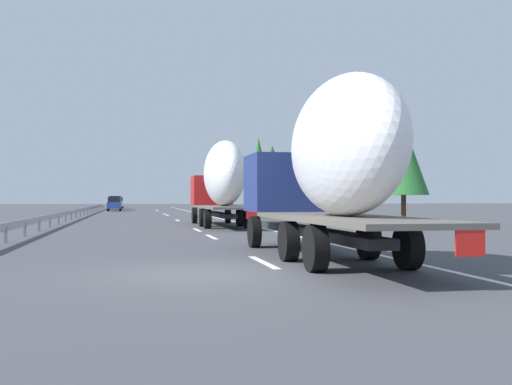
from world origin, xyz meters
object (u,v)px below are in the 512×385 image
Objects in this scene: truck_trailing at (329,163)px; car_red_compact at (115,203)px; truck_lead at (222,180)px; road_sign at (229,192)px; car_white_van at (118,203)px; car_blue_sedan at (114,204)px.

truck_trailing is 75.47m from car_red_compact.
truck_lead is 4.10× the size of road_sign.
road_sign is (-52.09, -10.51, 1.25)m from car_white_van.
car_blue_sedan is (-23.26, -0.03, -0.00)m from car_white_van.
truck_lead is 19.94m from truck_trailing.
road_sign is (-38.26, -10.60, 1.20)m from car_red_compact.
car_red_compact is at bearing 179.65° from car_white_van.
truck_lead is 2.96× the size of car_red_compact.
car_blue_sedan is (65.64, 7.38, -1.63)m from truck_trailing.
car_red_compact is 39.72m from road_sign.
truck_lead is 55.67m from car_red_compact.
car_white_van is 13.82m from car_red_compact.
truck_lead is 1.01× the size of truck_trailing.
truck_trailing is 4.05× the size of road_sign.
car_blue_sedan is at bearing 19.98° from road_sign.
truck_lead is at bearing -173.87° from car_white_van.
truck_lead is at bearing -172.26° from car_red_compact.
car_blue_sedan is at bearing -179.93° from car_white_van.
car_red_compact is 1.39× the size of road_sign.
car_red_compact is at bearing 7.74° from truck_lead.
road_sign is at bearing -4.81° from truck_trailing.
car_white_van is (68.96, 7.41, -1.77)m from truck_lead.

